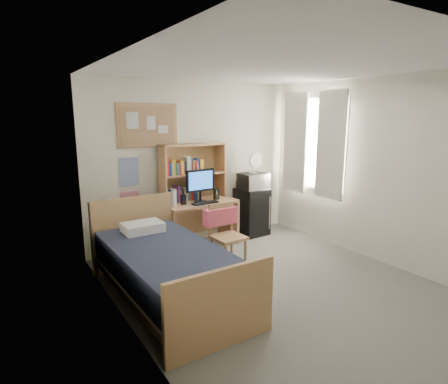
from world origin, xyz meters
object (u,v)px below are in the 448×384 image
speaker_right (216,194)px  bulletin_board (148,125)px  mini_fridge (252,211)px  desk_fan (253,164)px  desk_chair (229,237)px  monitor (200,186)px  speaker_left (183,199)px  microwave (253,181)px  desk (199,224)px  bed (169,274)px

speaker_right → bulletin_board: bearing=157.7°
mini_fridge → desk_fan: desk_fan is taller
desk_chair → monitor: bearing=82.7°
speaker_left → desk_fan: size_ratio=0.50×
monitor → desk_fan: size_ratio=1.63×
desk_chair → microwave: microwave is taller
desk → bed: size_ratio=0.54×
speaker_right → monitor: bearing=180.0°
desk_chair → microwave: (1.16, 1.02, 0.51)m
desk_chair → speaker_right: speaker_right is taller
bed → microwave: 2.70m
desk → speaker_right: speaker_right is taller
bulletin_board → desk_fan: bulletin_board is taller
desk → desk_fan: bearing=-1.1°
monitor → speaker_right: 0.35m
desk → mini_fridge: size_ratio=1.44×
mini_fridge → desk_fan: size_ratio=2.60×
bulletin_board → desk: bearing=-24.0°
monitor → desk_fan: (1.08, 0.09, 0.25)m
bed → microwave: size_ratio=4.70×
mini_fridge → bed: size_ratio=0.37×
desk → speaker_right: bearing=-11.3°
bulletin_board → speaker_left: bulletin_board is taller
bulletin_board → mini_fridge: (1.76, -0.25, -1.51)m
microwave → mini_fridge: bearing=90.0°
monitor → microwave: bearing=2.1°
bulletin_board → monitor: bearing=-28.0°
bed → bulletin_board: bearing=73.6°
mini_fridge → speaker_right: speaker_right is taller
bulletin_board → speaker_right: bearing=-19.4°
desk_chair → bulletin_board: bearing=112.4°
desk → microwave: (1.08, 0.03, 0.58)m
mini_fridge → speaker_left: size_ratio=5.26×
bulletin_board → microwave: 2.02m
desk → desk_fan: 1.40m
bulletin_board → desk_fan: (1.76, -0.27, -0.67)m
bed → desk_fan: (2.21, 1.40, 0.95)m
mini_fridge → desk: bearing=179.7°
desk_chair → speaker_right: 1.08m
speaker_right → microwave: size_ratio=0.36×
desk_fan → speaker_left: bearing=-178.6°
desk_chair → speaker_right: size_ratio=5.27×
mini_fridge → monitor: size_ratio=1.59×
desk_chair → bed: desk_chair is taller
mini_fridge → monitor: bearing=-177.1°
microwave → desk_fan: (0.00, 0.00, 0.29)m
bed → monitor: monitor is taller
desk_chair → speaker_left: 1.01m
mini_fridge → bed: (-2.21, -1.42, -0.11)m
mini_fridge → microwave: (0.00, -0.02, 0.55)m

